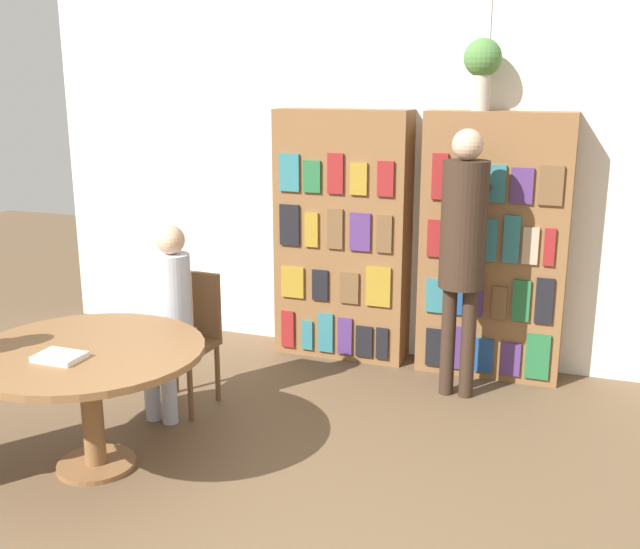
{
  "coord_description": "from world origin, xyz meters",
  "views": [
    {
      "loc": [
        1.21,
        -1.9,
        2.14
      ],
      "look_at": [
        -0.22,
        2.01,
        1.05
      ],
      "focal_mm": 42.0,
      "sensor_mm": 36.0,
      "label": 1
    }
  ],
  "objects_px": {
    "reading_table": "(88,367)",
    "flower_vase": "(482,64)",
    "librarian_standing": "(464,236)",
    "chair_left_side": "(187,332)",
    "bookshelf_left": "(342,236)",
    "bookshelf_right": "(493,248)",
    "seated_reader_left": "(170,311)"
  },
  "relations": [
    {
      "from": "chair_left_side",
      "to": "flower_vase",
      "type": "bearing_deg",
      "value": -140.55
    },
    {
      "from": "reading_table",
      "to": "bookshelf_left",
      "type": "bearing_deg",
      "value": 71.85
    },
    {
      "from": "reading_table",
      "to": "chair_left_side",
      "type": "height_order",
      "value": "chair_left_side"
    },
    {
      "from": "bookshelf_right",
      "to": "chair_left_side",
      "type": "distance_m",
      "value": 2.26
    },
    {
      "from": "flower_vase",
      "to": "seated_reader_left",
      "type": "relative_size",
      "value": 0.39
    },
    {
      "from": "librarian_standing",
      "to": "bookshelf_right",
      "type": "bearing_deg",
      "value": 74.45
    },
    {
      "from": "flower_vase",
      "to": "chair_left_side",
      "type": "height_order",
      "value": "flower_vase"
    },
    {
      "from": "bookshelf_left",
      "to": "seated_reader_left",
      "type": "bearing_deg",
      "value": -115.71
    },
    {
      "from": "seated_reader_left",
      "to": "librarian_standing",
      "type": "bearing_deg",
      "value": -148.54
    },
    {
      "from": "bookshelf_left",
      "to": "bookshelf_right",
      "type": "bearing_deg",
      "value": -0.02
    },
    {
      "from": "bookshelf_right",
      "to": "chair_left_side",
      "type": "bearing_deg",
      "value": -145.85
    },
    {
      "from": "reading_table",
      "to": "seated_reader_left",
      "type": "bearing_deg",
      "value": 87.11
    },
    {
      "from": "reading_table",
      "to": "flower_vase",
      "type": "bearing_deg",
      "value": 52.07
    },
    {
      "from": "librarian_standing",
      "to": "flower_vase",
      "type": "bearing_deg",
      "value": 91.07
    },
    {
      "from": "reading_table",
      "to": "chair_left_side",
      "type": "distance_m",
      "value": 0.98
    },
    {
      "from": "bookshelf_right",
      "to": "flower_vase",
      "type": "height_order",
      "value": "flower_vase"
    },
    {
      "from": "flower_vase",
      "to": "reading_table",
      "type": "xyz_separation_m",
      "value": [
        -1.73,
        -2.22,
        -1.63
      ]
    },
    {
      "from": "bookshelf_left",
      "to": "bookshelf_right",
      "type": "height_order",
      "value": "same"
    },
    {
      "from": "seated_reader_left",
      "to": "librarian_standing",
      "type": "height_order",
      "value": "librarian_standing"
    },
    {
      "from": "flower_vase",
      "to": "seated_reader_left",
      "type": "height_order",
      "value": "flower_vase"
    },
    {
      "from": "flower_vase",
      "to": "reading_table",
      "type": "relative_size",
      "value": 0.38
    },
    {
      "from": "bookshelf_left",
      "to": "librarian_standing",
      "type": "distance_m",
      "value": 1.15
    },
    {
      "from": "bookshelf_left",
      "to": "seated_reader_left",
      "type": "relative_size",
      "value": 1.54
    },
    {
      "from": "flower_vase",
      "to": "chair_left_side",
      "type": "relative_size",
      "value": 0.54
    },
    {
      "from": "bookshelf_left",
      "to": "bookshelf_right",
      "type": "relative_size",
      "value": 1.0
    },
    {
      "from": "chair_left_side",
      "to": "seated_reader_left",
      "type": "relative_size",
      "value": 0.72
    },
    {
      "from": "flower_vase",
      "to": "chair_left_side",
      "type": "bearing_deg",
      "value": -143.45
    },
    {
      "from": "flower_vase",
      "to": "seated_reader_left",
      "type": "xyz_separation_m",
      "value": [
        -1.69,
        -1.43,
        -1.54
      ]
    },
    {
      "from": "chair_left_side",
      "to": "seated_reader_left",
      "type": "distance_m",
      "value": 0.27
    },
    {
      "from": "reading_table",
      "to": "librarian_standing",
      "type": "bearing_deg",
      "value": 44.59
    },
    {
      "from": "seated_reader_left",
      "to": "librarian_standing",
      "type": "relative_size",
      "value": 0.68
    },
    {
      "from": "chair_left_side",
      "to": "librarian_standing",
      "type": "xyz_separation_m",
      "value": [
        1.69,
        0.74,
        0.63
      ]
    }
  ]
}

